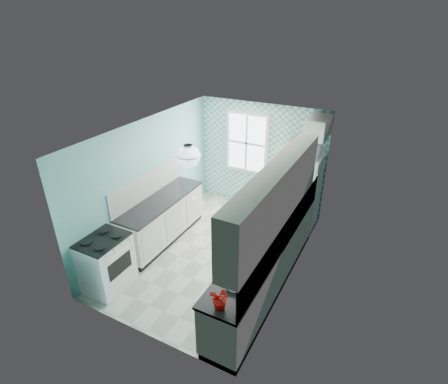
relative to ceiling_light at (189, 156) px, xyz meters
The scene contains 26 objects.
floor 2.47m from the ceiling_light, 90.00° to the left, with size 3.00×4.40×0.02m, color silver.
ceiling 0.82m from the ceiling_light, 90.00° to the left, with size 3.00×4.40×0.02m, color white.
wall_back 3.20m from the ceiling_light, 90.00° to the left, with size 3.00×0.02×2.50m, color #63AFAD.
wall_front 1.77m from the ceiling_light, 90.00° to the right, with size 3.00×0.02×2.50m, color #63AFAD.
wall_left 2.02m from the ceiling_light, 152.09° to the left, with size 0.02×4.40×2.50m, color #63AFAD.
wall_right 2.02m from the ceiling_light, 27.91° to the left, with size 0.02×4.40×2.50m, color #63AFAD.
accent_wall 3.17m from the ceiling_light, 90.00° to the left, with size 3.00×0.01×2.50m, color #57B5AC.
window 3.08m from the ceiling_light, 96.74° to the left, with size 1.04×0.05×1.44m.
backsplash_right 1.91m from the ceiling_light, 15.05° to the left, with size 0.02×3.60×0.51m, color white.
backsplash_left 2.00m from the ceiling_light, 154.02° to the left, with size 0.02×2.15×0.51m, color white.
upper_cabinets_right 1.41m from the ceiling_light, ahead, with size 0.33×3.20×0.90m, color silver.
upper_cabinet_fridge 2.93m from the ceiling_light, 63.70° to the left, with size 0.40×0.74×0.40m, color silver.
ceiling_light is the anchor object (origin of this frame).
base_cabinets_right 2.26m from the ceiling_light, 18.43° to the left, with size 0.60×3.60×0.90m, color white.
countertop_right 1.88m from the ceiling_light, 18.65° to the left, with size 0.63×3.60×0.04m, color black.
base_cabinets_left 2.34m from the ceiling_light, 148.86° to the left, with size 0.60×2.15×0.90m, color white.
countertop_left 1.97m from the ceiling_light, 148.54° to the left, with size 0.63×2.15×0.04m, color black.
fridge 3.20m from the ceiling_light, 66.82° to the left, with size 0.71×0.71×1.63m.
stove 2.35m from the ceiling_light, 144.78° to the right, with size 0.63×0.78×0.94m.
sink 2.20m from the ceiling_light, 45.12° to the left, with size 0.56×0.47×0.53m.
rug 2.92m from the ceiling_light, 78.52° to the left, with size 0.72×1.03×0.02m, color maroon.
dish_towel 2.54m from the ceiling_light, 59.55° to the left, with size 0.01×0.21×0.32m, color #52B0B3.
fruit_bowl 2.00m from the ceiling_light, 35.36° to the right, with size 0.25×0.25×0.06m, color white.
potted_plant 2.13m from the ceiling_light, 46.09° to the right, with size 0.27×0.23×0.30m, color #A61013.
soap_bottle 2.46m from the ceiling_light, 53.54° to the left, with size 0.09×0.09×0.21m, color #9BB8C8.
microwave 2.87m from the ceiling_light, 66.82° to the left, with size 0.61×0.41×0.34m, color silver.
Camera 1 is at (2.72, -4.87, 4.24)m, focal length 28.00 mm.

